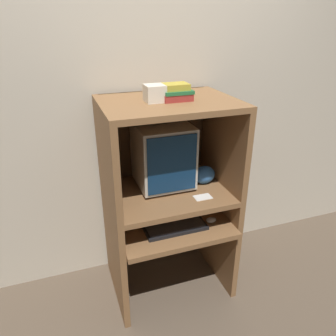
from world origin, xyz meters
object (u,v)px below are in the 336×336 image
at_px(snack_bag, 204,175).
at_px(book_stack, 176,93).
at_px(mouse, 211,220).
at_px(crt_monitor, 163,155).
at_px(storage_box, 157,93).
at_px(keyboard, 176,228).

bearing_deg(snack_bag, book_stack, -172.92).
xyz_separation_m(mouse, book_stack, (-0.21, 0.16, 0.85)).
height_order(crt_monitor, book_stack, book_stack).
relative_size(mouse, book_stack, 0.40).
relative_size(crt_monitor, storage_box, 3.11).
xyz_separation_m(crt_monitor, snack_bag, (0.28, -0.07, -0.16)).
height_order(crt_monitor, storage_box, storage_box).
bearing_deg(book_stack, keyboard, -108.56).
distance_m(snack_bag, book_stack, 0.64).
xyz_separation_m(keyboard, book_stack, (0.05, 0.16, 0.85)).
distance_m(mouse, snack_bag, 0.32).
distance_m(keyboard, storage_box, 0.88).
height_order(keyboard, book_stack, book_stack).
xyz_separation_m(mouse, snack_bag, (0.02, 0.19, 0.25)).
distance_m(keyboard, mouse, 0.26).
bearing_deg(book_stack, crt_monitor, 117.32).
bearing_deg(crt_monitor, mouse, -45.24).
bearing_deg(keyboard, storage_box, 111.80).
xyz_separation_m(mouse, storage_box, (-0.32, 0.17, 0.85)).
height_order(keyboard, storage_box, storage_box).
relative_size(keyboard, mouse, 5.70).
bearing_deg(keyboard, snack_bag, 33.39).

